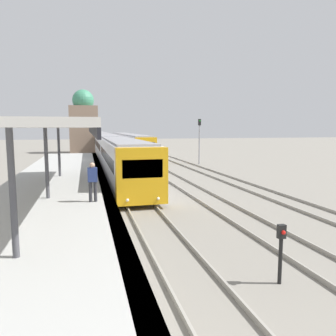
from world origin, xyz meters
TOP-DOWN VIEW (x-y plane):
  - platform_canopy at (-4.28, 13.33)m, footprint 4.00×17.21m
  - person_on_platform at (-2.40, 12.11)m, footprint 0.40×0.22m
  - train_near at (0.00, 46.40)m, footprint 2.57×65.25m
  - train_far at (4.02, 51.00)m, footprint 2.51×32.05m
  - signal_post_near at (2.18, 5.40)m, footprint 0.20×0.21m
  - signal_mast_far at (9.66, 32.92)m, footprint 0.28×0.29m
  - distant_domed_building at (-2.91, 53.67)m, footprint 4.44×4.44m

SIDE VIEW (x-z plane):
  - signal_post_near at x=2.18m, z-range 0.20..1.78m
  - train_far at x=4.02m, z-range 0.17..3.27m
  - train_near at x=0.00m, z-range 0.17..3.38m
  - person_on_platform at x=-2.40m, z-range 1.06..2.73m
  - signal_mast_far at x=9.66m, z-range 0.65..5.67m
  - platform_canopy at x=-4.28m, z-range 2.47..5.76m
  - distant_domed_building at x=-2.91m, z-range -0.33..9.86m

